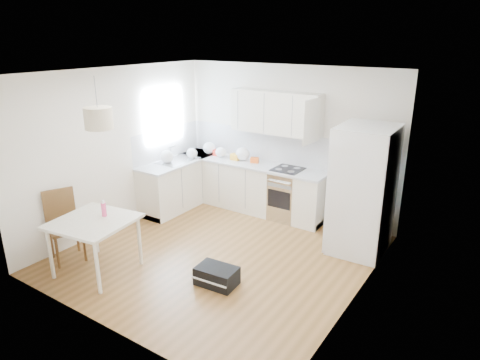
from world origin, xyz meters
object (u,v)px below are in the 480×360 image
(dining_table, at_px, (94,226))
(gym_bag, at_px, (217,276))
(refrigerator, at_px, (364,190))
(dining_chair, at_px, (65,227))

(dining_table, height_order, gym_bag, dining_table)
(refrigerator, relative_size, dining_table, 1.74)
(dining_chair, relative_size, gym_bag, 1.94)
(dining_table, bearing_deg, refrigerator, 35.92)
(dining_table, bearing_deg, gym_bag, 14.50)
(dining_table, height_order, dining_chair, dining_chair)
(refrigerator, xyz_separation_m, dining_chair, (-3.48, -2.73, -0.45))
(refrigerator, bearing_deg, gym_bag, -123.43)
(dining_chair, height_order, gym_bag, dining_chair)
(dining_chair, xyz_separation_m, gym_bag, (2.23, 0.67, -0.40))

